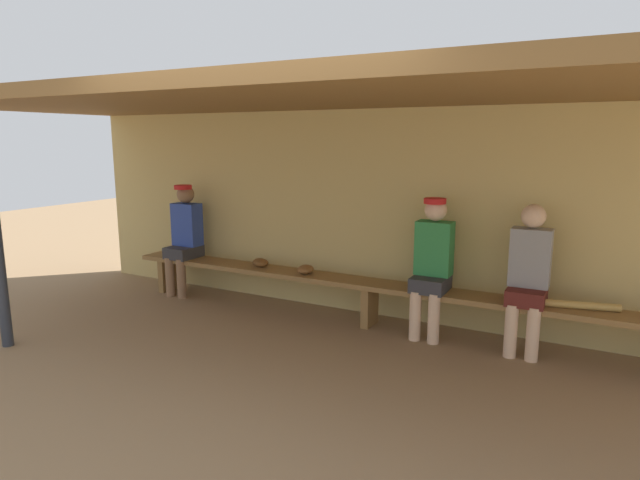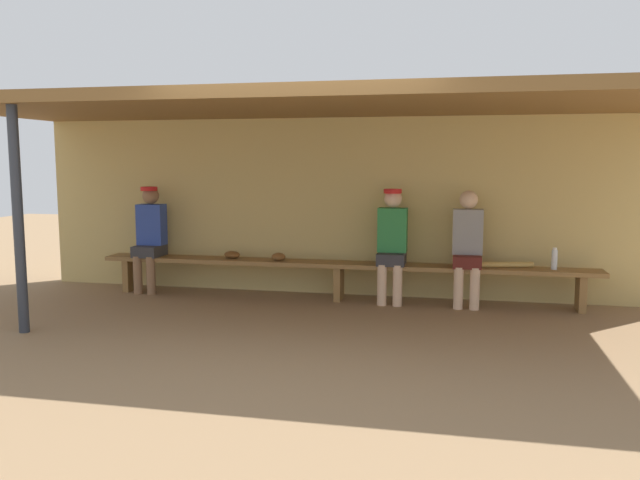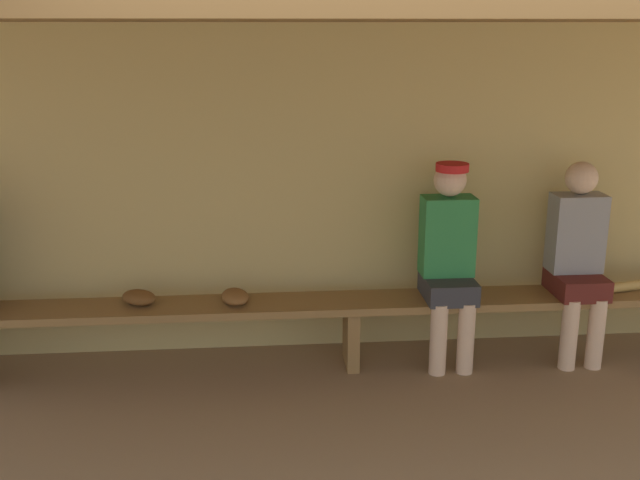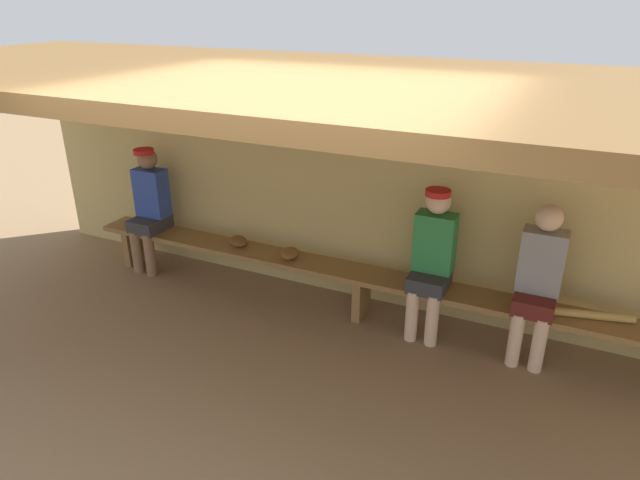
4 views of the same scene
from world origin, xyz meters
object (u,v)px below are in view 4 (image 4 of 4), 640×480
(player_with_sunglasses, at_px, (432,257))
(player_shirtless_tan, at_px, (539,279))
(baseball_glove_dark_brown, at_px, (290,253))
(player_in_red, at_px, (149,204))
(bench, at_px, (362,279))
(baseball_glove_tan, at_px, (238,241))
(baseball_bat, at_px, (579,314))

(player_with_sunglasses, relative_size, player_shirtless_tan, 1.01)
(player_with_sunglasses, distance_m, baseball_glove_dark_brown, 1.41)
(player_in_red, bearing_deg, bench, -0.08)
(player_with_sunglasses, height_order, baseball_glove_tan, player_with_sunglasses)
(player_with_sunglasses, bearing_deg, baseball_glove_tan, 179.06)
(bench, xyz_separation_m, player_with_sunglasses, (0.63, 0.00, 0.36))
(bench, height_order, baseball_glove_dark_brown, baseball_glove_dark_brown)
(baseball_glove_dark_brown, bearing_deg, player_with_sunglasses, 74.20)
(player_in_red, distance_m, baseball_bat, 4.30)
(baseball_glove_dark_brown, height_order, baseball_bat, baseball_glove_dark_brown)
(player_shirtless_tan, bearing_deg, bench, -179.88)
(bench, relative_size, baseball_bat, 7.36)
(player_shirtless_tan, bearing_deg, player_with_sunglasses, 179.97)
(player_with_sunglasses, distance_m, player_in_red, 3.09)
(player_in_red, xyz_separation_m, baseball_glove_tan, (1.09, 0.03, -0.24))
(baseball_glove_tan, bearing_deg, bench, 33.21)
(player_shirtless_tan, relative_size, baseball_bat, 1.64)
(player_shirtless_tan, height_order, baseball_bat, player_shirtless_tan)
(baseball_glove_dark_brown, bearing_deg, player_shirtless_tan, 74.11)
(bench, bearing_deg, baseball_glove_dark_brown, -179.90)
(bench, height_order, player_in_red, player_in_red)
(player_in_red, bearing_deg, baseball_glove_dark_brown, -0.16)
(baseball_glove_dark_brown, relative_size, baseball_bat, 0.29)
(baseball_bat, bearing_deg, bench, 167.33)
(player_in_red, bearing_deg, player_with_sunglasses, 0.00)
(bench, distance_m, player_in_red, 2.49)
(bench, xyz_separation_m, baseball_glove_dark_brown, (-0.75, -0.00, 0.12))
(bench, bearing_deg, player_in_red, 179.92)
(bench, height_order, player_shirtless_tan, player_shirtless_tan)
(player_shirtless_tan, height_order, baseball_glove_tan, player_shirtless_tan)
(baseball_bat, bearing_deg, baseball_glove_tan, 166.68)
(bench, distance_m, baseball_glove_dark_brown, 0.76)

